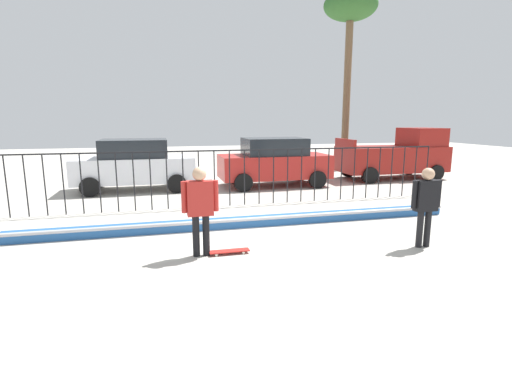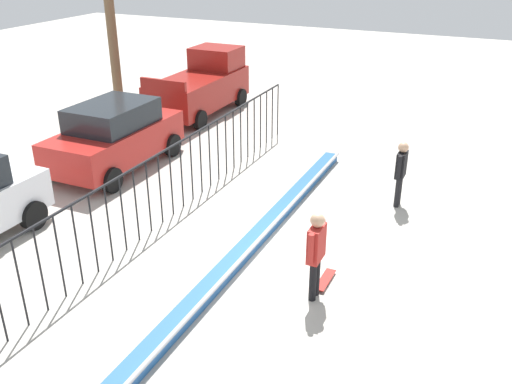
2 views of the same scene
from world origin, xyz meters
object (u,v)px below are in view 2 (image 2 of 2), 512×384
(skateboard, at_px, (325,280))
(pickup_truck, at_px, (202,85))
(camera_operator, at_px, (401,168))
(parked_car_red, at_px, (115,135))
(skateboarder, at_px, (316,248))

(skateboard, height_order, pickup_truck, pickup_truck)
(camera_operator, relative_size, parked_car_red, 0.39)
(skateboarder, relative_size, camera_operator, 1.05)
(skateboard, xyz_separation_m, parked_car_red, (3.14, 7.35, 0.91))
(camera_operator, height_order, parked_car_red, parked_car_red)
(skateboard, distance_m, pickup_truck, 11.97)
(parked_car_red, bearing_deg, pickup_truck, 0.80)
(skateboarder, distance_m, skateboard, 1.13)
(parked_car_red, xyz_separation_m, pickup_truck, (5.84, 0.50, 0.06))
(skateboarder, bearing_deg, parked_car_red, 47.55)
(camera_operator, distance_m, pickup_truck, 9.77)
(parked_car_red, bearing_deg, skateboard, -117.26)
(skateboarder, height_order, parked_car_red, parked_car_red)
(skateboard, bearing_deg, pickup_truck, 36.94)
(skateboard, relative_size, camera_operator, 0.48)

